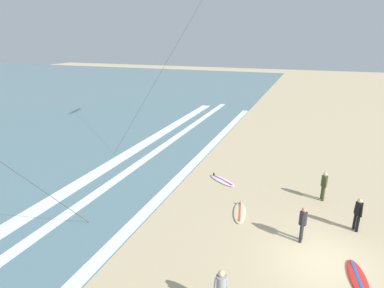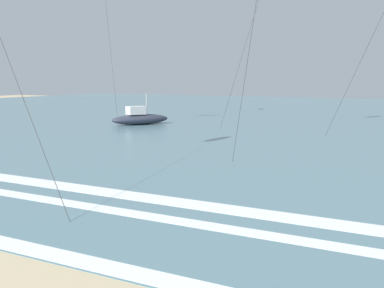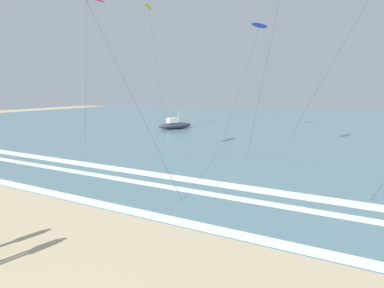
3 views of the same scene
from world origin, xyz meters
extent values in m
cube|color=slate|center=(0.00, 52.83, 0.01)|extent=(140.00, 90.00, 0.01)
cube|color=white|center=(-1.27, 8.23, 0.01)|extent=(53.83, 0.66, 0.01)
cube|color=white|center=(0.27, 11.75, 0.01)|extent=(56.34, 0.64, 0.01)
cube|color=white|center=(0.35, 13.49, 0.01)|extent=(52.94, 1.00, 0.01)
cylinder|color=#333333|center=(-5.16, 34.54, 6.55)|extent=(4.20, 0.20, 13.10)
cylinder|color=#333333|center=(0.63, 20.58, 6.51)|extent=(2.47, 1.51, 13.03)
cylinder|color=#333333|center=(4.59, 30.33, 6.81)|extent=(6.65, 6.60, 13.64)
cylinder|color=#333333|center=(-15.96, 31.67, 8.60)|extent=(6.46, 6.29, 17.22)
ellipsoid|color=#2D3342|center=(-14.69, 34.26, 0.45)|extent=(4.24, 5.30, 0.90)
cube|color=silver|center=(-14.90, 33.92, 1.25)|extent=(1.74, 1.86, 0.70)
cylinder|color=#B2B2B2|center=(-14.36, 34.77, 1.80)|extent=(0.08, 0.08, 1.80)
camera|label=1|loc=(-11.56, 1.11, 8.31)|focal=30.05mm
camera|label=2|loc=(8.00, 0.67, 4.03)|focal=43.49mm
camera|label=3|loc=(5.25, -1.36, 5.30)|focal=26.49mm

